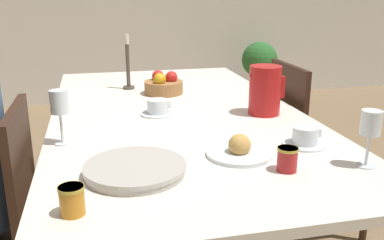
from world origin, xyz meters
name	(u,v)px	position (x,y,z in m)	size (l,w,h in m)	color
dining_table	(177,130)	(0.00, 0.00, 0.67)	(1.04, 1.95, 0.75)	silver
chair_opposite	(307,145)	(0.71, 0.14, 0.49)	(0.42, 0.42, 0.91)	#331E14
red_pitcher	(265,90)	(0.35, -0.12, 0.85)	(0.16, 0.13, 0.20)	red
wine_glass_water	(59,105)	(-0.45, -0.30, 0.89)	(0.06, 0.06, 0.19)	white
wine_glass_juice	(371,126)	(0.43, -0.71, 0.88)	(0.06, 0.06, 0.17)	white
teacup_near_person	(305,137)	(0.34, -0.50, 0.78)	(0.15, 0.15, 0.06)	silver
teacup_across	(157,108)	(-0.09, -0.02, 0.78)	(0.15, 0.15, 0.06)	silver
serving_tray	(135,169)	(-0.24, -0.61, 0.77)	(0.29, 0.29, 0.03)	#B7B2A8
bread_plate	(239,150)	(0.10, -0.54, 0.77)	(0.21, 0.21, 0.07)	silver
jam_jar_amber	(72,199)	(-0.40, -0.80, 0.79)	(0.06, 0.06, 0.07)	#C67A1E
jam_jar_red	(287,158)	(0.19, -0.68, 0.79)	(0.06, 0.06, 0.07)	#A81E1E
fruit_bowl	(163,85)	(0.00, 0.34, 0.79)	(0.19, 0.19, 0.11)	#9E6B3D
candlestick_tall	(128,69)	(-0.16, 0.48, 0.86)	(0.06, 0.06, 0.28)	#4C4238
potted_plant	(259,66)	(1.50, 2.80, 0.41)	(0.41, 0.41, 0.69)	beige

